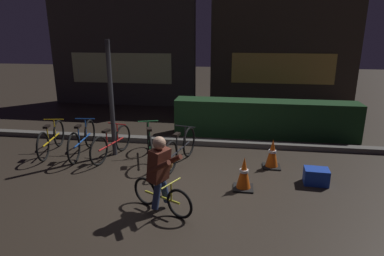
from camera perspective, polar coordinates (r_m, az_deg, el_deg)
name	(u,v)px	position (r m, az deg, el deg)	size (l,w,h in m)	color
ground_plane	(177,182)	(6.39, -2.59, -9.22)	(40.00, 40.00, 0.00)	#2D261E
sidewalk_curb	(193,142)	(8.38, 0.24, -2.34)	(12.00, 0.24, 0.12)	#56544F
hedge_row	(265,119)	(9.06, 12.41, 1.57)	(4.80, 0.70, 0.98)	#19381C
storefront_left	(122,47)	(12.93, -11.89, 13.43)	(5.44, 0.54, 4.29)	#383330
storefront_right	(284,39)	(12.93, 15.55, 14.53)	(5.30, 0.54, 4.90)	#42382D
street_post	(111,100)	(7.54, -13.72, 4.74)	(0.10, 0.10, 2.58)	#2D2D33
parked_bike_leftmost	(51,139)	(8.35, -23.06, -1.75)	(0.46, 1.61, 0.75)	black
parked_bike_left_mid	(82,140)	(7.97, -18.36, -1.95)	(0.46, 1.72, 0.79)	black
parked_bike_center_left	(111,143)	(7.64, -13.69, -2.58)	(0.47, 1.55, 0.73)	black
parked_bike_center_right	(150,143)	(7.41, -7.32, -2.59)	(0.61, 1.66, 0.80)	black
parked_bike_right_mid	(180,149)	(7.04, -2.04, -3.57)	(0.49, 1.67, 0.78)	black
traffic_cone_near	(244,174)	(6.08, 8.91, -7.77)	(0.36, 0.36, 0.61)	black
traffic_cone_far	(272,154)	(7.10, 13.64, -4.34)	(0.36, 0.36, 0.62)	black
blue_crate	(316,176)	(6.66, 20.58, -7.79)	(0.44, 0.32, 0.30)	#193DB7
cyclist	(161,174)	(5.22, -5.37, -7.85)	(1.08, 0.67, 1.25)	black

